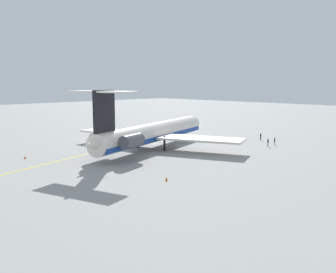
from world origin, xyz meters
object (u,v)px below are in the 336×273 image
Objects in this scene: ground_crew_portside at (275,140)px; ground_crew_starboard at (161,128)px; safety_cone_nose at (25,157)px; safety_cone_wingtip at (166,179)px; ground_crew_near_tail at (261,136)px; main_jetliner at (151,133)px; ground_crew_near_nose at (268,141)px.

ground_crew_starboard is (3.14, -31.61, 0.07)m from ground_crew_portside.
ground_crew_portside is 3.01× the size of safety_cone_nose.
safety_cone_wingtip is (-6.93, 28.20, 0.00)m from safety_cone_nose.
ground_crew_near_tail reaches higher than safety_cone_wingtip.
safety_cone_wingtip is (40.71, 9.58, -0.77)m from ground_crew_near_tail.
ground_crew_portside is at bearing -50.93° from main_jetliner.
safety_cone_nose is (47.65, -18.62, -0.77)m from ground_crew_near_tail.
ground_crew_near_tail is at bearing 13.41° from ground_crew_starboard.
safety_cone_wingtip is at bearing -143.87° from main_jetliner.
main_jetliner is 74.14× the size of safety_cone_wingtip.
safety_cone_nose is at bearing -141.82° from ground_crew_portside.
ground_crew_near_tail is 6.92m from ground_crew_portside.
ground_crew_starboard is (-18.67, -16.32, -2.18)m from main_jetliner.
ground_crew_portside is (-2.74, 0.02, -0.07)m from ground_crew_near_nose.
safety_cone_nose is (40.56, 7.30, -0.84)m from ground_crew_starboard.
safety_cone_nose is (21.90, -9.02, -3.02)m from main_jetliner.
main_jetliner is 23.08× the size of ground_crew_starboard.
ground_crew_portside reaches higher than safety_cone_nose.
safety_cone_wingtip is at bearing 44.30° from ground_crew_near_nose.
main_jetliner is 24.66× the size of ground_crew_portside.
ground_crew_starboard is at bearing -51.53° from ground_crew_near_nose.
ground_crew_near_nose is 34.27m from safety_cone_wingtip.
ground_crew_near_tail is at bearing 122.53° from ground_crew_portside.
ground_crew_portside is (-21.81, 15.28, -2.25)m from main_jetliner.
safety_cone_wingtip is at bearing -45.33° from ground_crew_starboard.
ground_crew_near_nose reaches higher than safety_cone_wingtip.
ground_crew_portside is at bearing -173.95° from safety_cone_wingtip.
ground_crew_near_nose is at bearing -173.44° from safety_cone_wingtip.
safety_cone_wingtip is (14.96, 19.18, -3.02)m from main_jetliner.
safety_cone_wingtip is (33.63, 35.50, -0.84)m from ground_crew_starboard.
safety_cone_nose is 29.04m from safety_cone_wingtip.
ground_crew_portside is 3.01× the size of safety_cone_wingtip.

